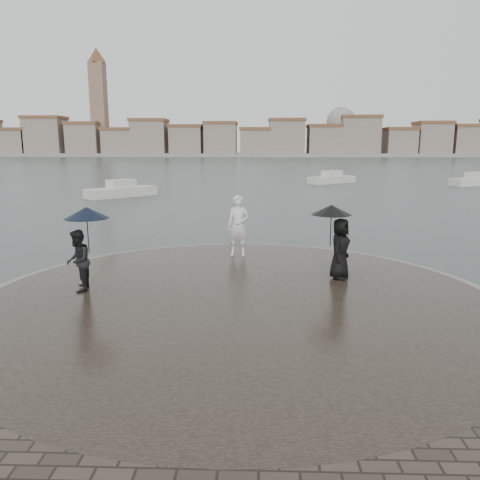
{
  "coord_description": "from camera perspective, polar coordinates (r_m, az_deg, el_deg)",
  "views": [
    {
      "loc": [
        0.39,
        -6.92,
        3.82
      ],
      "look_at": [
        0.0,
        4.8,
        1.45
      ],
      "focal_mm": 35.0,
      "sensor_mm": 36.0,
      "label": 1
    }
  ],
  "objects": [
    {
      "name": "visitor_left",
      "position": [
        11.79,
        -18.85,
        -0.56
      ],
      "size": [
        1.13,
        1.06,
        2.04
      ],
      "color": "black",
      "rests_on": "quay_tip"
    },
    {
      "name": "far_skyline",
      "position": [
        167.77,
        -0.37,
        12.04
      ],
      "size": [
        260.0,
        20.0,
        37.0
      ],
      "color": "gray",
      "rests_on": "ground"
    },
    {
      "name": "boats",
      "position": [
        44.34,
        10.33,
        6.79
      ],
      "size": [
        37.2,
        18.53,
        1.5
      ],
      "color": "beige",
      "rests_on": "ground"
    },
    {
      "name": "ground",
      "position": [
        7.92,
        -1.22,
        -17.43
      ],
      "size": [
        400.0,
        400.0,
        0.0
      ],
      "primitive_type": "plane",
      "color": "#2B3835",
      "rests_on": "ground"
    },
    {
      "name": "visitor_right",
      "position": [
        12.51,
        11.78,
        0.43
      ],
      "size": [
        1.19,
        1.1,
        1.95
      ],
      "color": "black",
      "rests_on": "quay_tip"
    },
    {
      "name": "statue",
      "position": [
        14.84,
        -0.21,
        1.75
      ],
      "size": [
        0.75,
        0.53,
        1.93
      ],
      "primitive_type": "imported",
      "rotation": [
        0.0,
        0.0,
        -0.1
      ],
      "color": "silver",
      "rests_on": "quay_tip"
    },
    {
      "name": "quay_tip",
      "position": [
        11.05,
        -0.23,
        -7.81
      ],
      "size": [
        11.9,
        11.9,
        0.36
      ],
      "primitive_type": "cylinder",
      "color": "#2D261E",
      "rests_on": "ground"
    },
    {
      "name": "kerb_ring",
      "position": [
        11.05,
        -0.23,
        -7.91
      ],
      "size": [
        12.5,
        12.5,
        0.32
      ],
      "primitive_type": "cylinder",
      "color": "gray",
      "rests_on": "ground"
    }
  ]
}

